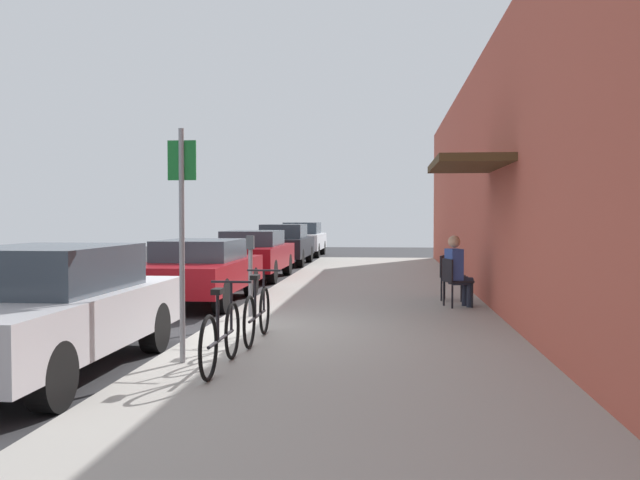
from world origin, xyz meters
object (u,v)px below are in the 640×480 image
(parked_car_1, at_px, (199,270))
(parked_car_2, at_px, (252,254))
(bicycle_0, at_px, (221,336))
(parking_meter, at_px, (250,270))
(seated_patron_0, at_px, (457,268))
(street_sign, at_px, (182,226))
(parked_car_4, at_px, (302,239))
(parked_car_3, at_px, (284,244))
(cafe_chair_1, at_px, (449,274))
(parked_car_0, at_px, (44,309))
(cafe_chair_0, at_px, (454,279))
(bicycle_1, at_px, (257,314))

(parked_car_1, height_order, parked_car_2, parked_car_2)
(bicycle_0, bearing_deg, parked_car_2, 99.66)
(parking_meter, height_order, seated_patron_0, parking_meter)
(street_sign, xyz_separation_m, bicycle_0, (0.51, -0.30, -1.16))
(parked_car_4, bearing_deg, street_sign, -86.25)
(parked_car_3, distance_m, street_sign, 17.46)
(parked_car_4, xyz_separation_m, cafe_chair_1, (4.96, -16.78, -0.14))
(parking_meter, bearing_deg, parked_car_1, 122.00)
(parked_car_3, bearing_deg, bicycle_0, -83.50)
(street_sign, bearing_deg, parked_car_4, 93.75)
(parked_car_0, xyz_separation_m, parked_car_1, (0.00, 6.27, -0.05))
(street_sign, height_order, cafe_chair_0, street_sign)
(parked_car_0, distance_m, bicycle_1, 2.64)
(seated_patron_0, bearing_deg, street_sign, -124.59)
(parking_meter, xyz_separation_m, bicycle_1, (0.53, -2.19, -0.41))
(parked_car_3, height_order, street_sign, street_sign)
(parked_car_0, bearing_deg, parked_car_1, 90.00)
(parked_car_1, relative_size, cafe_chair_0, 5.06)
(bicycle_0, height_order, bicycle_1, same)
(bicycle_1, height_order, cafe_chair_0, bicycle_1)
(parked_car_0, height_order, seated_patron_0, parked_car_0)
(parked_car_3, distance_m, bicycle_1, 16.13)
(parked_car_1, height_order, parked_car_3, parked_car_3)
(parked_car_1, height_order, street_sign, street_sign)
(cafe_chair_0, bearing_deg, seated_patron_0, 18.11)
(cafe_chair_0, relative_size, seated_patron_0, 0.67)
(parked_car_4, relative_size, parking_meter, 3.33)
(cafe_chair_0, bearing_deg, parked_car_2, 127.65)
(parked_car_1, distance_m, parked_car_4, 16.84)
(street_sign, bearing_deg, parked_car_3, 94.93)
(bicycle_0, relative_size, seated_patron_0, 1.33)
(bicycle_0, bearing_deg, parked_car_1, 107.59)
(parked_car_0, relative_size, seated_patron_0, 3.41)
(parked_car_1, bearing_deg, parking_meter, -58.00)
(street_sign, xyz_separation_m, seated_patron_0, (3.52, 5.11, -0.82))
(parked_car_3, height_order, cafe_chair_1, parked_car_3)
(parked_car_2, distance_m, bicycle_0, 11.99)
(parked_car_1, distance_m, parking_meter, 2.93)
(parked_car_2, bearing_deg, parking_meter, -78.97)
(parked_car_1, xyz_separation_m, cafe_chair_0, (4.97, -0.96, -0.06))
(parked_car_4, xyz_separation_m, bicycle_0, (2.01, -23.19, -0.29))
(bicycle_0, xyz_separation_m, cafe_chair_0, (2.95, 5.39, 0.14))
(parked_car_0, height_order, cafe_chair_0, parked_car_0)
(cafe_chair_0, bearing_deg, bicycle_0, -118.74)
(parked_car_4, distance_m, cafe_chair_0, 18.48)
(bicycle_1, bearing_deg, cafe_chair_1, 58.61)
(parked_car_0, relative_size, street_sign, 1.69)
(parked_car_2, relative_size, cafe_chair_1, 5.06)
(parking_meter, bearing_deg, cafe_chair_1, 36.64)
(parked_car_1, xyz_separation_m, parked_car_2, (0.00, 5.47, 0.03))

